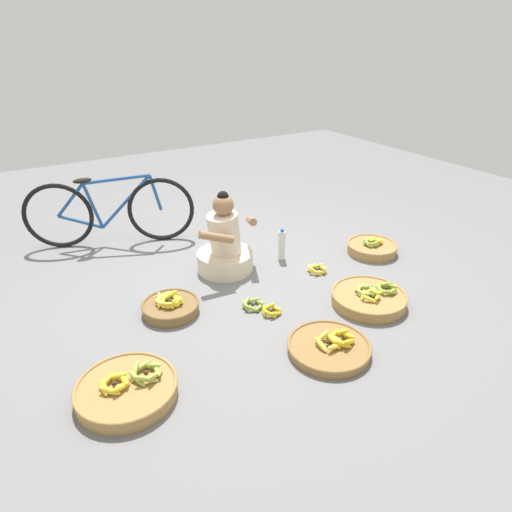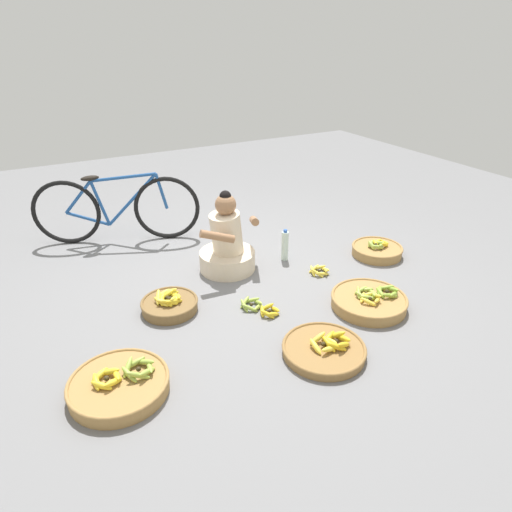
% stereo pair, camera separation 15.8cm
% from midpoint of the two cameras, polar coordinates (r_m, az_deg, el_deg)
% --- Properties ---
extents(ground_plane, '(10.00, 10.00, 0.00)m').
position_cam_midpoint_polar(ground_plane, '(4.01, -0.24, -3.34)').
color(ground_plane, slate).
extents(vendor_woman_front, '(0.69, 0.52, 0.77)m').
position_cam_midpoint_polar(vendor_woman_front, '(4.12, -2.59, 1.34)').
color(vendor_woman_front, beige).
rests_on(vendor_woman_front, ground).
extents(bicycle_leaning, '(1.60, 0.66, 0.73)m').
position_cam_midpoint_polar(bicycle_leaning, '(4.86, -16.45, 5.76)').
color(bicycle_leaning, black).
rests_on(bicycle_leaning, ground).
extents(banana_basket_mid_left, '(0.46, 0.46, 0.17)m').
position_cam_midpoint_polar(banana_basket_mid_left, '(3.65, -9.76, -6.05)').
color(banana_basket_mid_left, brown).
rests_on(banana_basket_mid_left, ground).
extents(banana_basket_front_center, '(0.61, 0.61, 0.16)m').
position_cam_midpoint_polar(banana_basket_front_center, '(3.78, 15.42, -5.52)').
color(banana_basket_front_center, '#A87F47').
rests_on(banana_basket_front_center, ground).
extents(banana_basket_mid_right, '(0.50, 0.50, 0.16)m').
position_cam_midpoint_polar(banana_basket_mid_right, '(4.64, 16.13, 0.75)').
color(banana_basket_mid_right, '#A87F47').
rests_on(banana_basket_mid_right, ground).
extents(banana_basket_near_vendor, '(0.63, 0.63, 0.17)m').
position_cam_midpoint_polar(banana_basket_near_vendor, '(2.98, -15.56, -15.52)').
color(banana_basket_near_vendor, '#A87F47').
rests_on(banana_basket_near_vendor, ground).
extents(banana_basket_front_left, '(0.59, 0.59, 0.14)m').
position_cam_midpoint_polar(banana_basket_front_left, '(3.22, 10.14, -11.61)').
color(banana_basket_front_left, olive).
rests_on(banana_basket_front_left, ground).
extents(loose_bananas_back_right, '(0.26, 0.35, 0.08)m').
position_cam_midpoint_polar(loose_bananas_back_right, '(3.61, 1.75, -6.61)').
color(loose_bananas_back_right, gold).
rests_on(loose_bananas_back_right, ground).
extents(loose_bananas_front_right, '(0.21, 0.20, 0.09)m').
position_cam_midpoint_polar(loose_bananas_front_right, '(4.19, 9.16, -1.86)').
color(loose_bananas_front_right, yellow).
rests_on(loose_bananas_front_right, ground).
extents(water_bottle, '(0.07, 0.07, 0.32)m').
position_cam_midpoint_polar(water_bottle, '(4.35, 4.75, 1.32)').
color(water_bottle, silver).
rests_on(water_bottle, ground).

